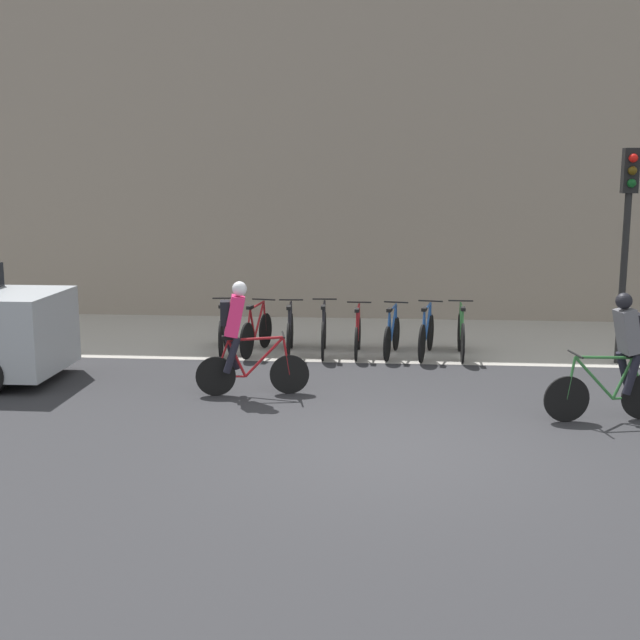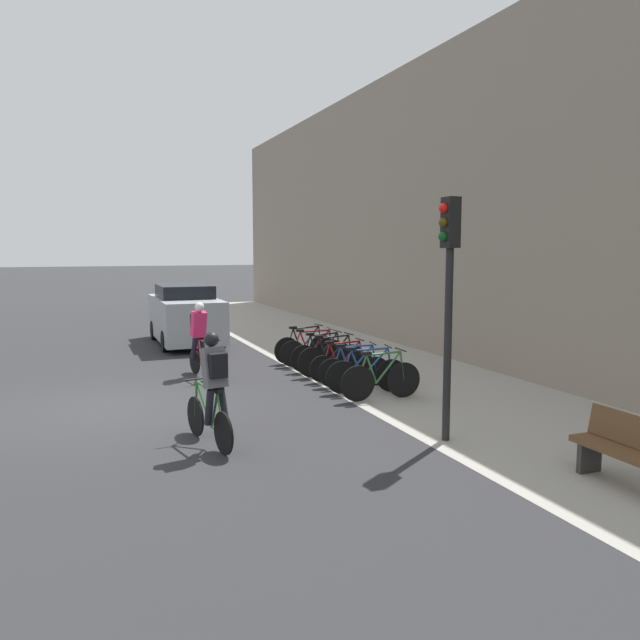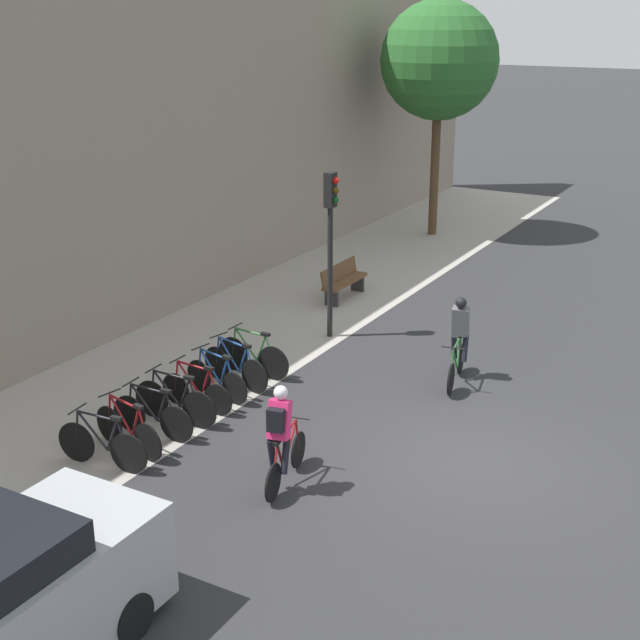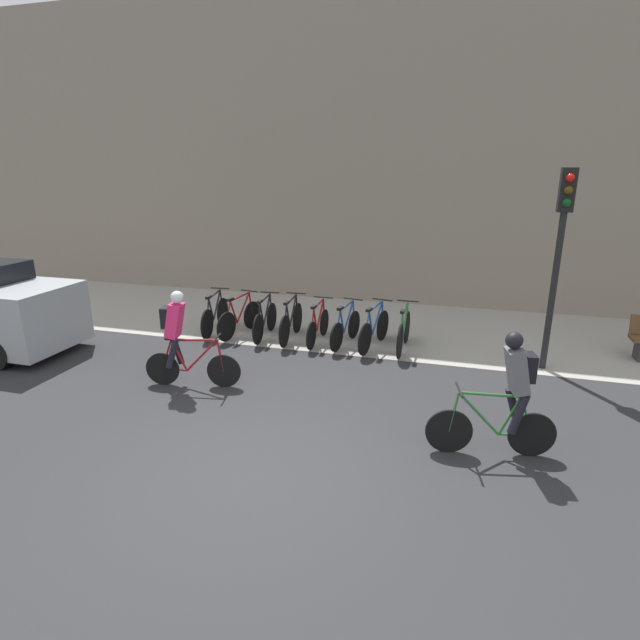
% 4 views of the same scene
% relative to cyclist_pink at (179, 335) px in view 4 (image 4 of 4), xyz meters
% --- Properties ---
extents(ground, '(200.00, 200.00, 0.00)m').
position_rel_cyclist_pink_xyz_m(ground, '(2.31, -2.25, -0.95)').
color(ground, '#2B2B2D').
extents(kerb_strip, '(44.00, 4.50, 0.01)m').
position_rel_cyclist_pink_xyz_m(kerb_strip, '(2.31, 4.50, -0.94)').
color(kerb_strip, '#A39E93').
rests_on(kerb_strip, ground).
extents(building_facade, '(44.00, 0.60, 8.43)m').
position_rel_cyclist_pink_xyz_m(building_facade, '(2.31, 7.05, 3.27)').
color(building_facade, gray).
rests_on(building_facade, ground).
extents(cyclist_pink, '(1.70, 0.56, 1.74)m').
position_rel_cyclist_pink_xyz_m(cyclist_pink, '(0.00, 0.00, 0.00)').
color(cyclist_pink, black).
rests_on(cyclist_pink, ground).
extents(cyclist_grey, '(1.71, 0.56, 1.76)m').
position_rel_cyclist_pink_xyz_m(cyclist_grey, '(5.36, -0.82, -0.00)').
color(cyclist_grey, black).
rests_on(cyclist_grey, ground).
extents(parked_bike_0, '(0.46, 1.71, 0.98)m').
position_rel_cyclist_pink_xyz_m(parked_bike_0, '(-0.84, 2.90, -0.54)').
color(parked_bike_0, black).
rests_on(parked_bike_0, ground).
extents(parked_bike_1, '(0.48, 1.67, 0.97)m').
position_rel_cyclist_pink_xyz_m(parked_bike_1, '(-0.21, 2.90, -0.55)').
color(parked_bike_1, black).
rests_on(parked_bike_1, ground).
extents(parked_bike_2, '(0.46, 1.66, 0.97)m').
position_rel_cyclist_pink_xyz_m(parked_bike_2, '(0.42, 2.90, -0.55)').
color(parked_bike_2, black).
rests_on(parked_bike_2, ground).
extents(parked_bike_3, '(0.46, 1.75, 0.99)m').
position_rel_cyclist_pink_xyz_m(parked_bike_3, '(1.05, 2.90, -0.53)').
color(parked_bike_3, black).
rests_on(parked_bike_3, ground).
extents(parked_bike_4, '(0.46, 1.60, 0.94)m').
position_rel_cyclist_pink_xyz_m(parked_bike_4, '(1.68, 2.89, -0.56)').
color(parked_bike_4, black).
rests_on(parked_bike_4, ground).
extents(parked_bike_5, '(0.46, 1.59, 0.95)m').
position_rel_cyclist_pink_xyz_m(parked_bike_5, '(2.31, 2.90, -0.56)').
color(parked_bike_5, black).
rests_on(parked_bike_5, ground).
extents(parked_bike_6, '(0.50, 1.72, 0.98)m').
position_rel_cyclist_pink_xyz_m(parked_bike_6, '(2.94, 2.90, -0.54)').
color(parked_bike_6, black).
rests_on(parked_bike_6, ground).
extents(parked_bike_7, '(0.46, 1.72, 0.99)m').
position_rel_cyclist_pink_xyz_m(parked_bike_7, '(3.57, 2.90, -0.53)').
color(parked_bike_7, black).
rests_on(parked_bike_7, ground).
extents(traffic_light_pole, '(0.26, 0.30, 3.75)m').
position_rel_cyclist_pink_xyz_m(traffic_light_pole, '(6.31, 2.62, 1.64)').
color(traffic_light_pole, black).
rests_on(traffic_light_pole, ground).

